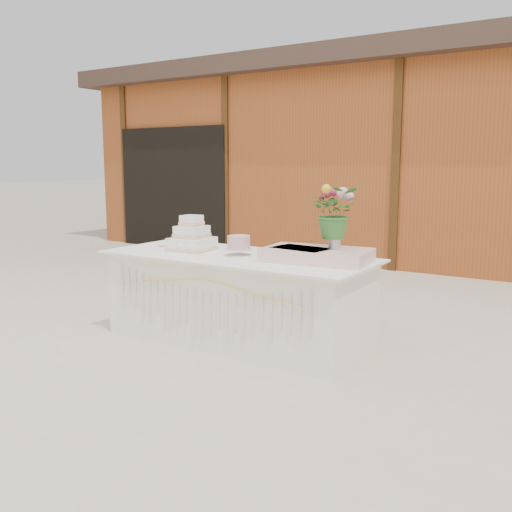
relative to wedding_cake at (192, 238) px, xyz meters
The scene contains 9 objects.
ground 1.01m from the wedding_cake, ahead, with size 80.00×80.00×0.00m, color beige.
barn 6.07m from the wedding_cake, 85.32° to the left, with size 12.60×4.60×3.30m.
cake_table 0.70m from the wedding_cake, ahead, with size 2.40×1.00×0.77m.
wedding_cake is the anchor object (origin of this frame).
pink_cake_stand 0.55m from the wedding_cake, ahead, with size 0.25×0.25×0.18m.
satin_runner 1.24m from the wedding_cake, ahead, with size 0.85×0.49×0.11m, color #FFD4CD.
flower_vase 1.37m from the wedding_cake, ahead, with size 0.10×0.10×0.13m, color silver.
bouquet 1.41m from the wedding_cake, ahead, with size 0.38×0.33×0.42m, color #33692A.
loose_flowers 0.46m from the wedding_cake, behind, with size 0.15×0.36×0.02m, color pink, non-canonical shape.
Camera 1 is at (2.79, -4.02, 1.56)m, focal length 40.00 mm.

